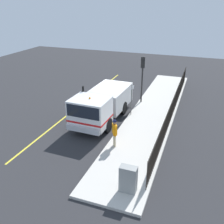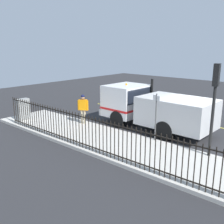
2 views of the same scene
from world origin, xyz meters
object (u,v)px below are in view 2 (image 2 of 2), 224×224
Objects in this scene: work_truck at (150,106)px; traffic_cone at (157,115)px; traffic_light_near at (215,92)px; utility_cabinet at (23,109)px; street_sign at (156,111)px; worker_standing at (83,106)px.

work_truck reaches higher than traffic_cone.
traffic_light_near reaches higher than utility_cabinet.
street_sign reaches higher than utility_cabinet.
worker_standing is at bearing -34.40° from traffic_cone.
traffic_light_near is 10.86m from utility_cabinet.
worker_standing is 4.58m from street_sign.
work_truck is at bearing 3.58° from worker_standing.
worker_standing is 7.35m from traffic_light_near.
traffic_light_near is (-0.25, 7.17, 1.60)m from worker_standing.
street_sign is at bearing 105.37° from utility_cabinet.
worker_standing is at bearing 118.69° from utility_cabinet.
utility_cabinet is (1.81, -3.31, -0.39)m from worker_standing.
worker_standing is 0.75× the size of street_sign.
street_sign is at bearing -26.27° from worker_standing.
street_sign is (1.74, 1.48, 0.25)m from work_truck.
street_sign is (3.39, 1.99, 1.21)m from traffic_cone.
traffic_cone is (-3.49, -4.61, -2.44)m from traffic_light_near.
utility_cabinet is at bearing 178.03° from worker_standing.
utility_cabinet is 1.90× the size of traffic_cone.
traffic_cone is (-1.65, -0.51, -0.95)m from work_truck.
worker_standing is 2.52× the size of traffic_cone.
utility_cabinet is 0.57× the size of street_sign.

